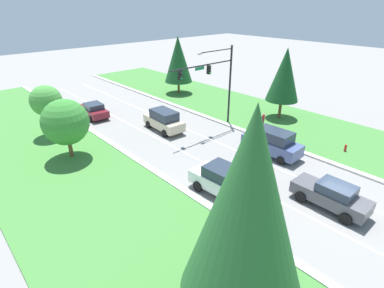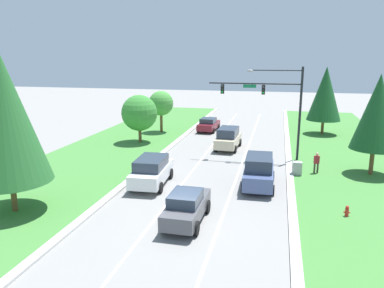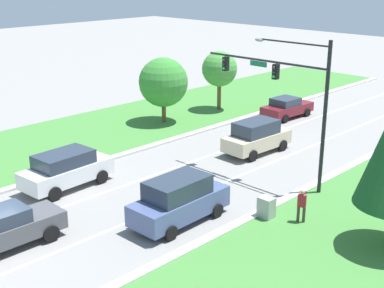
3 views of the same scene
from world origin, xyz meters
The scene contains 20 objects.
ground_plane centered at (0.00, 0.00, 0.00)m, with size 160.00×160.00×0.00m, color gray.
curb_strip_right centered at (5.65, 0.00, 0.07)m, with size 0.50×90.00×0.15m.
curb_strip_left centered at (-5.65, 0.00, 0.07)m, with size 0.50×90.00×0.15m.
grass_verge_left centered at (-10.90, 0.00, 0.04)m, with size 10.00×90.00×0.08m.
lane_stripe_inner_left centered at (-1.80, 0.00, 0.00)m, with size 0.14×81.00×0.01m.
lane_stripe_inner_right centered at (1.80, 0.00, 0.00)m, with size 0.14×81.00×0.01m.
traffic_signal_mast centered at (4.11, 14.49, 5.31)m, with size 7.86×0.41×7.97m.
burgundy_sedan centered at (-3.53, 25.73, 0.81)m, with size 2.26×4.57×1.61m.
champagne_suv centered at (-0.04, 17.38, 1.07)m, with size 2.28×4.82×2.09m.
slate_blue_suv centered at (3.47, 7.07, 1.11)m, with size 2.23×5.01×2.20m.
white_suv centered at (-3.82, 5.75, 1.04)m, with size 2.44×5.08×1.99m.
graphite_sedan centered at (0.01, 0.39, 0.90)m, with size 1.97×4.66×1.77m.
utility_cabinet centered at (6.15, 10.18, 0.54)m, with size 0.70×0.60×1.07m.
pedestrian centered at (7.59, 10.92, 0.94)m, with size 0.44×0.35×1.69m.
fire_hydrant centered at (8.57, 3.01, 0.34)m, with size 0.34×0.20×0.70m.
conifer_near_right_tree centered at (11.60, 11.55, 4.81)m, with size 3.47×3.47×7.60m.
oak_near_left_tree centered at (-8.81, 23.66, 3.45)m, with size 2.87×2.87×4.90m.
conifer_far_right_tree centered at (9.58, 26.57, 4.71)m, with size 3.76×3.76×7.72m.
oak_far_left_tree centered at (-9.31, 17.93, 3.13)m, with size 3.68×3.68×4.98m.
conifer_mid_left_tree centered at (-10.01, -0.50, 5.58)m, with size 4.61×4.61×9.27m.
Camera 2 is at (4.55, -17.87, 8.78)m, focal length 35.00 mm.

